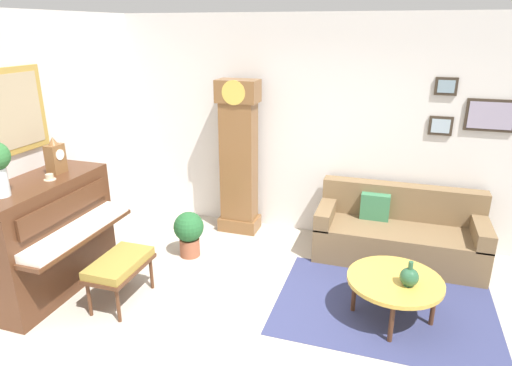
% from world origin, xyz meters
% --- Properties ---
extents(ground_plane, '(6.40, 6.00, 0.10)m').
position_xyz_m(ground_plane, '(0.00, 0.00, -0.05)').
color(ground_plane, '#B2A899').
extents(wall_back, '(5.30, 0.13, 2.80)m').
position_xyz_m(wall_back, '(0.01, 2.40, 1.40)').
color(wall_back, silver).
rests_on(wall_back, ground_plane).
extents(area_rug, '(2.10, 1.50, 0.01)m').
position_xyz_m(area_rug, '(1.13, 0.80, 0.00)').
color(area_rug, navy).
rests_on(area_rug, ground_plane).
extents(piano, '(0.87, 1.44, 1.20)m').
position_xyz_m(piano, '(-2.23, 0.11, 0.61)').
color(piano, '#4C2B19').
rests_on(piano, ground_plane).
extents(piano_bench, '(0.42, 0.70, 0.48)m').
position_xyz_m(piano_bench, '(-1.40, 0.13, 0.41)').
color(piano_bench, '#4C2B19').
rests_on(piano_bench, ground_plane).
extents(grandfather_clock, '(0.52, 0.34, 2.03)m').
position_xyz_m(grandfather_clock, '(-0.85, 2.09, 0.96)').
color(grandfather_clock, brown).
rests_on(grandfather_clock, ground_plane).
extents(couch, '(1.90, 0.80, 0.84)m').
position_xyz_m(couch, '(1.21, 1.94, 0.31)').
color(couch, brown).
rests_on(couch, ground_plane).
extents(coffee_table, '(0.88, 0.88, 0.43)m').
position_xyz_m(coffee_table, '(1.20, 0.67, 0.40)').
color(coffee_table, gold).
rests_on(coffee_table, ground_plane).
extents(mantel_clock, '(0.13, 0.18, 0.38)m').
position_xyz_m(mantel_clock, '(-2.23, 0.40, 1.38)').
color(mantel_clock, brown).
rests_on(mantel_clock, piano).
extents(teacup, '(0.12, 0.12, 0.06)m').
position_xyz_m(teacup, '(-2.15, 0.19, 1.23)').
color(teacup, beige).
rests_on(teacup, piano).
extents(green_jug, '(0.17, 0.17, 0.24)m').
position_xyz_m(green_jug, '(1.31, 0.60, 0.51)').
color(green_jug, '#234C33').
rests_on(green_jug, coffee_table).
extents(potted_plant, '(0.36, 0.36, 0.56)m').
position_xyz_m(potted_plant, '(-1.18, 1.20, 0.32)').
color(potted_plant, '#935138').
rests_on(potted_plant, ground_plane).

